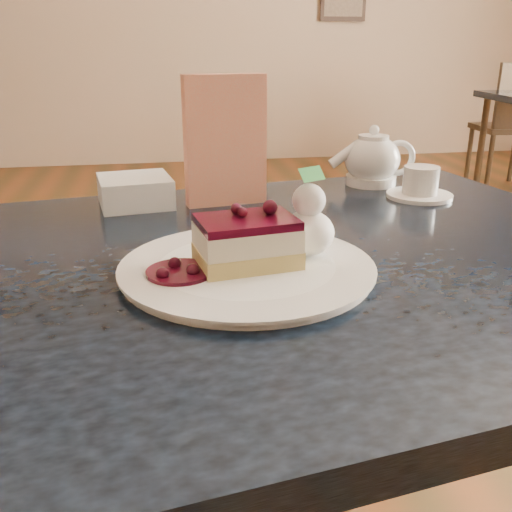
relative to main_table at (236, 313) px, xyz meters
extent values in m
cube|color=black|center=(0.00, 0.00, 0.06)|extent=(1.44, 1.07, 0.04)
cylinder|color=#38250F|center=(0.54, 0.46, -0.35)|extent=(0.06, 0.06, 0.78)
cylinder|color=white|center=(0.01, -0.05, 0.09)|extent=(0.34, 0.34, 0.01)
cube|color=#DDC468|center=(0.01, -0.05, 0.11)|extent=(0.15, 0.11, 0.02)
cube|color=beige|center=(0.01, -0.05, 0.14)|extent=(0.14, 0.11, 0.03)
cube|color=black|center=(0.01, -0.05, 0.16)|extent=(0.14, 0.11, 0.01)
ellipsoid|color=white|center=(0.10, -0.03, 0.13)|extent=(0.08, 0.08, 0.06)
cylinder|color=black|center=(-0.08, -0.07, 0.10)|extent=(0.09, 0.09, 0.01)
cylinder|color=white|center=(0.42, 0.29, 0.09)|extent=(0.13, 0.13, 0.01)
cylinder|color=white|center=(0.42, 0.29, 0.12)|extent=(0.07, 0.07, 0.06)
ellipsoid|color=white|center=(0.36, 0.41, 0.14)|extent=(0.12, 0.12, 0.10)
cylinder|color=white|center=(0.36, 0.41, 0.20)|extent=(0.07, 0.07, 0.01)
cylinder|color=white|center=(0.28, 0.41, 0.14)|extent=(0.07, 0.02, 0.06)
cube|color=beige|center=(0.03, 0.31, 0.21)|extent=(0.16, 0.06, 0.24)
cylinder|color=white|center=(0.08, 0.35, 0.13)|extent=(0.06, 0.06, 0.09)
cylinder|color=silver|center=(0.08, 0.35, 0.19)|extent=(0.07, 0.07, 0.03)
cube|color=white|center=(-0.15, 0.33, 0.11)|extent=(0.15, 0.15, 0.06)
cylinder|color=#38250F|center=(2.25, 3.05, -0.36)|extent=(0.05, 0.05, 0.76)
camera|label=1|loc=(-0.11, -0.77, 0.38)|focal=40.00mm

